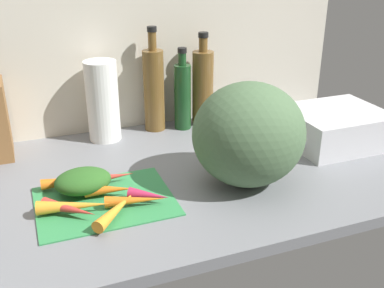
{
  "coord_description": "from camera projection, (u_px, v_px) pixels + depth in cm",
  "views": [
    {
      "loc": [
        -25.11,
        -109.26,
        59.43
      ],
      "look_at": [
        12.03,
        -12.78,
        13.39
      ],
      "focal_mm": 43.01,
      "sensor_mm": 36.0,
      "label": 1
    }
  ],
  "objects": [
    {
      "name": "ground_plane",
      "position": [
        134.0,
        182.0,
        1.26
      ],
      "size": [
        170.0,
        80.0,
        3.0
      ],
      "primitive_type": "cube",
      "color": "slate"
    },
    {
      "name": "wall_back",
      "position": [
        99.0,
        41.0,
        1.46
      ],
      "size": [
        170.0,
        3.0,
        60.0
      ],
      "primitive_type": "cube",
      "color": "beige",
      "rests_on": "ground_plane"
    },
    {
      "name": "cutting_board",
      "position": [
        105.0,
        201.0,
        1.14
      ],
      "size": [
        33.21,
        25.92,
        0.8
      ],
      "primitive_type": "cube",
      "color": "#338C4C",
      "rests_on": "ground_plane"
    },
    {
      "name": "carrot_0",
      "position": [
        109.0,
        190.0,
        1.14
      ],
      "size": [
        12.19,
        6.38,
        3.43
      ],
      "primitive_type": "cone",
      "rotation": [
        0.0,
        1.57,
        -0.27
      ],
      "color": "orange",
      "rests_on": "cutting_board"
    },
    {
      "name": "carrot_1",
      "position": [
        147.0,
        196.0,
        1.12
      ],
      "size": [
        10.14,
        8.19,
        3.09
      ],
      "primitive_type": "cone",
      "rotation": [
        0.0,
        1.57,
        -0.59
      ],
      "color": "#B2264C",
      "rests_on": "cutting_board"
    },
    {
      "name": "carrot_2",
      "position": [
        75.0,
        181.0,
        1.19
      ],
      "size": [
        16.85,
        3.87,
        2.85
      ],
      "primitive_type": "cone",
      "rotation": [
        0.0,
        1.57,
        -0.06
      ],
      "color": "orange",
      "rests_on": "cutting_board"
    },
    {
      "name": "carrot_3",
      "position": [
        69.0,
        209.0,
        1.06
      ],
      "size": [
        12.7,
        11.6,
        3.21
      ],
      "primitive_type": "cone",
      "rotation": [
        0.0,
        1.57,
        -0.71
      ],
      "color": "red",
      "rests_on": "cutting_board"
    },
    {
      "name": "carrot_4",
      "position": [
        74.0,
        206.0,
        1.07
      ],
      "size": [
        17.44,
        7.5,
        3.42
      ],
      "primitive_type": "cone",
      "rotation": [
        0.0,
        1.57,
        -0.25
      ],
      "color": "orange",
      "rests_on": "cutting_board"
    },
    {
      "name": "carrot_5",
      "position": [
        118.0,
        208.0,
        1.07
      ],
      "size": [
        14.05,
        14.61,
        3.09
      ],
      "primitive_type": "cone",
      "rotation": [
        0.0,
        1.57,
        0.81
      ],
      "color": "orange",
      "rests_on": "cutting_board"
    },
    {
      "name": "carrot_6",
      "position": [
        104.0,
        178.0,
        1.2
      ],
      "size": [
        15.53,
        3.84,
        3.39
      ],
      "primitive_type": "cone",
      "rotation": [
        0.0,
        1.57,
        -0.03
      ],
      "color": "red",
      "rests_on": "cutting_board"
    },
    {
      "name": "carrot_7",
      "position": [
        135.0,
        200.0,
        1.1
      ],
      "size": [
        14.7,
        6.22,
        2.86
      ],
      "primitive_type": "cone",
      "rotation": [
        0.0,
        1.57,
        -0.24
      ],
      "color": "orange",
      "rests_on": "cutting_board"
    },
    {
      "name": "carrot_greens_pile",
      "position": [
        83.0,
        181.0,
        1.16
      ],
      "size": [
        14.19,
        10.91,
        6.0
      ],
      "primitive_type": "ellipsoid",
      "color": "#2D6023",
      "rests_on": "cutting_board"
    },
    {
      "name": "winter_squash",
      "position": [
        249.0,
        134.0,
        1.18
      ],
      "size": [
        29.48,
        28.1,
        27.25
      ],
      "primitive_type": "ellipsoid",
      "color": "#4C6B47",
      "rests_on": "ground_plane"
    },
    {
      "name": "paper_towel_roll",
      "position": [
        103.0,
        101.0,
        1.45
      ],
      "size": [
        10.15,
        10.15,
        25.67
      ],
      "primitive_type": "cylinder",
      "color": "white",
      "rests_on": "ground_plane"
    },
    {
      "name": "bottle_0",
      "position": [
        154.0,
        89.0,
        1.52
      ],
      "size": [
        6.89,
        6.89,
        34.59
      ],
      "color": "brown",
      "rests_on": "ground_plane"
    },
    {
      "name": "bottle_1",
      "position": [
        183.0,
        95.0,
        1.54
      ],
      "size": [
        5.66,
        5.66,
        27.67
      ],
      "color": "#19421E",
      "rests_on": "ground_plane"
    },
    {
      "name": "bottle_2",
      "position": [
        203.0,
        87.0,
        1.57
      ],
      "size": [
        7.25,
        7.25,
        31.86
      ],
      "color": "brown",
      "rests_on": "ground_plane"
    },
    {
      "name": "dish_rack",
      "position": [
        335.0,
        127.0,
        1.45
      ],
      "size": [
        29.01,
        25.18,
        10.88
      ],
      "primitive_type": "cube",
      "color": "silver",
      "rests_on": "ground_plane"
    }
  ]
}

